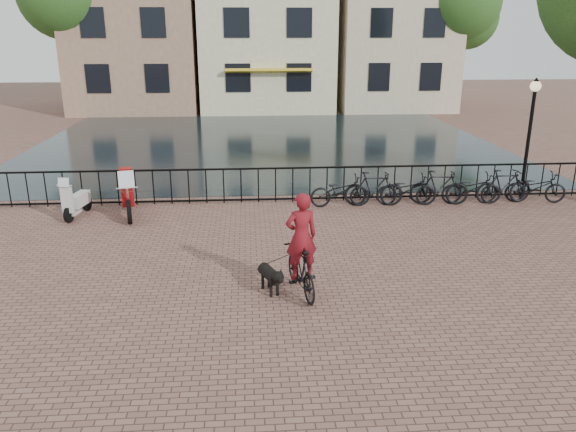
{
  "coord_description": "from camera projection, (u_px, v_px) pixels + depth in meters",
  "views": [
    {
      "loc": [
        -0.77,
        -7.71,
        4.74
      ],
      "look_at": [
        0.0,
        3.0,
        1.2
      ],
      "focal_mm": 35.0,
      "sensor_mm": 36.0,
      "label": 1
    }
  ],
  "objects": [
    {
      "name": "ground",
      "position": [
        302.0,
        348.0,
        8.84
      ],
      "size": [
        100.0,
        100.0,
        0.0
      ],
      "primitive_type": "plane",
      "color": "brown",
      "rests_on": "ground"
    },
    {
      "name": "canal_water",
      "position": [
        265.0,
        142.0,
        25.22
      ],
      "size": [
        20.0,
        20.0,
        0.0
      ],
      "primitive_type": "plane",
      "color": "black",
      "rests_on": "ground"
    },
    {
      "name": "railing",
      "position": [
        276.0,
        185.0,
        16.26
      ],
      "size": [
        20.0,
        0.05,
        1.02
      ],
      "color": "black",
      "rests_on": "ground"
    },
    {
      "name": "canal_house_left",
      "position": [
        136.0,
        3.0,
        34.74
      ],
      "size": [
        7.5,
        9.0,
        12.8
      ],
      "color": "#87614E",
      "rests_on": "ground"
    },
    {
      "name": "canal_house_mid",
      "position": [
        265.0,
        12.0,
        35.44
      ],
      "size": [
        8.0,
        9.5,
        11.8
      ],
      "color": "#C2BB92",
      "rests_on": "ground"
    },
    {
      "name": "canal_house_right",
      "position": [
        390.0,
        0.0,
        35.75
      ],
      "size": [
        7.0,
        9.0,
        13.3
      ],
      "color": "tan",
      "rests_on": "ground"
    },
    {
      "name": "tree_far_right",
      "position": [
        461.0,
        3.0,
        33.24
      ],
      "size": [
        4.76,
        4.76,
        8.76
      ],
      "color": "black",
      "rests_on": "ground"
    },
    {
      "name": "lamp_post",
      "position": [
        531.0,
        120.0,
        15.78
      ],
      "size": [
        0.3,
        0.3,
        3.45
      ],
      "color": "black",
      "rests_on": "ground"
    },
    {
      "name": "cyclist",
      "position": [
        301.0,
        250.0,
        10.4
      ],
      "size": [
        0.82,
        1.76,
        2.32
      ],
      "rotation": [
        0.0,
        0.0,
        3.35
      ],
      "color": "black",
      "rests_on": "ground"
    },
    {
      "name": "dog",
      "position": [
        270.0,
        278.0,
        10.64
      ],
      "size": [
        0.59,
        0.92,
        0.59
      ],
      "rotation": [
        0.0,
        0.0,
        0.38
      ],
      "color": "black",
      "rests_on": "ground"
    },
    {
      "name": "motorcycle",
      "position": [
        127.0,
        189.0,
        15.03
      ],
      "size": [
        0.91,
        2.08,
        1.45
      ],
      "rotation": [
        0.0,
        0.0,
        0.22
      ],
      "color": "#9B0B0D",
      "rests_on": "ground"
    },
    {
      "name": "scooter",
      "position": [
        76.0,
        194.0,
        14.94
      ],
      "size": [
        0.62,
        1.38,
        1.24
      ],
      "rotation": [
        0.0,
        0.0,
        -0.18
      ],
      "color": "beige",
      "rests_on": "ground"
    },
    {
      "name": "parked_bike_0",
      "position": [
        340.0,
        191.0,
        15.83
      ],
      "size": [
        1.74,
        0.68,
        0.9
      ],
      "primitive_type": "imported",
      "rotation": [
        0.0,
        0.0,
        1.62
      ],
      "color": "black",
      "rests_on": "ground"
    },
    {
      "name": "parked_bike_1",
      "position": [
        374.0,
        189.0,
        15.88
      ],
      "size": [
        1.7,
        0.6,
        1.0
      ],
      "primitive_type": "imported",
      "rotation": [
        0.0,
        0.0,
        1.49
      ],
      "color": "black",
      "rests_on": "ground"
    },
    {
      "name": "parked_bike_2",
      "position": [
        406.0,
        190.0,
        15.96
      ],
      "size": [
        1.75,
        0.69,
        0.9
      ],
      "primitive_type": "imported",
      "rotation": [
        0.0,
        0.0,
        1.52
      ],
      "color": "black",
      "rests_on": "ground"
    },
    {
      "name": "parked_bike_3",
      "position": [
        439.0,
        187.0,
        16.01
      ],
      "size": [
        1.72,
        0.71,
        1.0
      ],
      "primitive_type": "imported",
      "rotation": [
        0.0,
        0.0,
        1.42
      ],
      "color": "black",
      "rests_on": "ground"
    },
    {
      "name": "parked_bike_4",
      "position": [
        471.0,
        189.0,
        16.09
      ],
      "size": [
        1.75,
        0.71,
        0.9
      ],
      "primitive_type": "imported",
      "rotation": [
        0.0,
        0.0,
        1.5
      ],
      "color": "black",
      "rests_on": "ground"
    },
    {
      "name": "parked_bike_5",
      "position": [
        504.0,
        186.0,
        16.14
      ],
      "size": [
        1.69,
        0.58,
        1.0
      ],
      "primitive_type": "imported",
      "rotation": [
        0.0,
        0.0,
        1.64
      ],
      "color": "black",
      "rests_on": "ground"
    },
    {
      "name": "parked_bike_6",
      "position": [
        535.0,
        187.0,
        16.22
      ],
      "size": [
        1.79,
        0.86,
        0.9
      ],
      "primitive_type": "imported",
      "rotation": [
        0.0,
        0.0,
        1.41
      ],
      "color": "black",
      "rests_on": "ground"
    }
  ]
}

